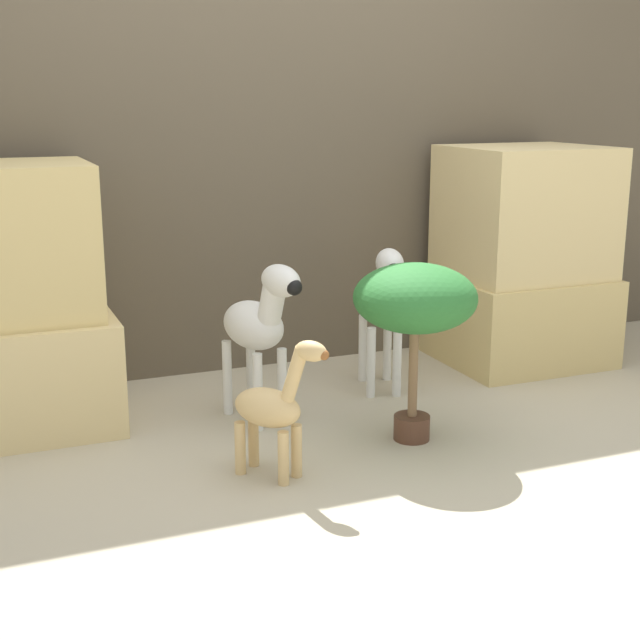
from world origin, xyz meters
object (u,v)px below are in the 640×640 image
zebra_left (259,322)px  giraffe_figurine (273,408)px  zebra_right (382,300)px  potted_palm_front (415,303)px

zebra_left → giraffe_figurine: (-0.13, -0.51, -0.16)m
zebra_right → zebra_left: same height
zebra_right → giraffe_figurine: 1.00m
zebra_left → potted_palm_front: 0.62m
zebra_right → zebra_left: 0.62m
potted_palm_front → zebra_left: bearing=140.2°
zebra_right → potted_palm_front: (-0.14, -0.54, 0.12)m
zebra_right → giraffe_figurine: (-0.73, -0.66, -0.16)m
zebra_left → giraffe_figurine: 0.55m
zebra_left → giraffe_figurine: zebra_left is taller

